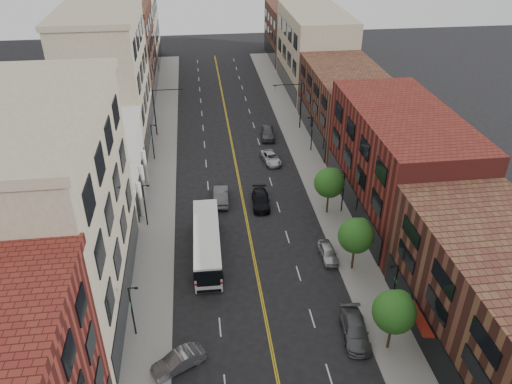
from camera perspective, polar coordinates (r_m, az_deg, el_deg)
name	(u,v)px	position (r m, az deg, el deg)	size (l,w,h in m)	color
sidewalk_left	(161,176)	(65.84, -10.85, 1.76)	(4.00, 110.00, 0.15)	gray
sidewalk_right	(312,167)	(67.27, 6.37, 2.82)	(4.00, 110.00, 0.15)	gray
bldg_l_tanoffice	(53,217)	(43.89, -22.23, -2.70)	(10.00, 22.00, 18.00)	gray
bldg_l_white	(96,167)	(61.49, -17.86, 2.69)	(10.00, 14.00, 8.00)	silver
bldg_l_far_a	(108,80)	(75.07, -16.59, 12.21)	(10.00, 20.00, 18.00)	gray
bldg_l_far_b	(123,52)	(94.48, -14.91, 15.25)	(10.00, 20.00, 15.00)	#562B22
bldg_l_far_c	(131,15)	(111.32, -14.13, 18.98)	(10.00, 16.00, 20.00)	gray
bldg_r_mid	(398,163)	(57.41, 15.97, 3.19)	(10.00, 22.00, 12.00)	maroon
bldg_r_far_a	(345,103)	(75.78, 10.15, 9.96)	(10.00, 20.00, 10.00)	#562B22
bldg_r_far_b	(314,51)	(94.42, 6.66, 15.72)	(10.00, 22.00, 14.00)	gray
bldg_r_far_c	(293,33)	(113.72, 4.26, 17.69)	(10.00, 18.00, 11.00)	#562B22
tree_r_1	(395,310)	(40.83, 15.61, -12.89)	(3.40, 3.40, 5.59)	black
tree_r_2	(357,234)	(47.94, 11.42, -4.77)	(3.40, 3.40, 5.59)	black
tree_r_3	(330,182)	(55.94, 8.45, 1.17)	(3.40, 3.40, 5.59)	black
lamp_l_1	(132,309)	(42.37, -13.95, -12.82)	(0.81, 0.55, 5.05)	black
lamp_l_2	(145,203)	(55.02, -12.55, -1.25)	(0.81, 0.55, 5.05)	black
lamp_l_3	(153,140)	(69.07, -11.72, 5.82)	(0.81, 0.55, 5.05)	black
lamp_r_1	(394,286)	(44.76, 15.50, -10.28)	(0.81, 0.55, 5.05)	black
lamp_r_2	(343,190)	(56.88, 9.90, 0.22)	(0.81, 0.55, 5.05)	black
lamp_r_3	(312,132)	(70.56, 6.37, 6.85)	(0.81, 0.55, 5.05)	black
signal_mast_left	(159,107)	(75.72, -11.02, 9.57)	(4.49, 0.18, 7.20)	black
signal_mast_right	(296,100)	(76.99, 4.62, 10.41)	(4.49, 0.18, 7.20)	black
city_bus	(207,241)	(50.32, -5.64, -5.63)	(2.99, 11.80, 3.02)	white
car_angle_b	(179,361)	(41.03, -8.82, -18.55)	(1.48, 4.24, 1.40)	gray
car_parked_mid	(355,330)	(43.43, 11.24, -15.24)	(2.04, 5.03, 1.46)	#525357
car_parked_far	(328,253)	(50.94, 8.24, -6.87)	(1.56, 3.87, 1.32)	#B5B8BD
car_lane_behind	(221,196)	(59.25, -4.03, -0.45)	(1.70, 4.89, 1.61)	#515056
car_lane_a	(261,200)	(58.49, 0.54, -0.93)	(1.99, 4.89, 1.42)	black
car_lane_b	(271,158)	(68.12, 1.71, 3.93)	(2.12, 4.60, 1.28)	silver
car_lane_c	(268,133)	(75.05, 1.33, 6.78)	(1.94, 4.83, 1.65)	#47484C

